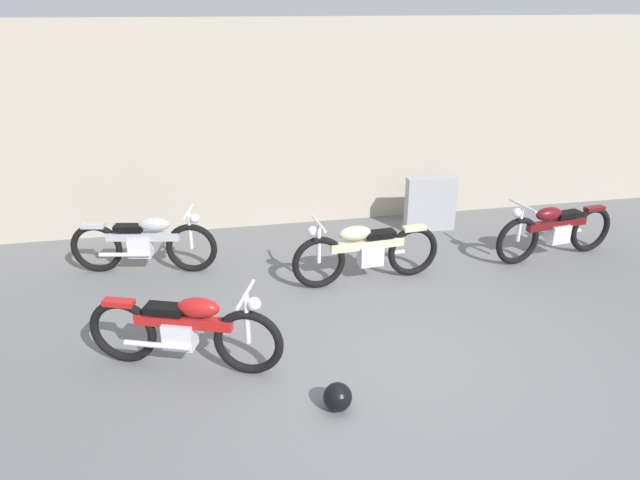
% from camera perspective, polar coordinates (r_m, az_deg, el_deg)
% --- Properties ---
extents(ground_plane, '(40.00, 40.00, 0.00)m').
position_cam_1_polar(ground_plane, '(5.96, 8.62, -12.27)').
color(ground_plane, slate).
extents(building_wall, '(18.00, 0.30, 3.19)m').
position_cam_1_polar(building_wall, '(9.24, 0.03, 11.54)').
color(building_wall, '#B2A893').
rests_on(building_wall, ground_plane).
extents(stone_marker, '(0.80, 0.24, 0.86)m').
position_cam_1_polar(stone_marker, '(9.21, 10.98, 3.57)').
color(stone_marker, '#9E9EA3').
rests_on(stone_marker, ground_plane).
extents(helmet, '(0.26, 0.26, 0.26)m').
position_cam_1_polar(helmet, '(5.29, 1.77, -15.43)').
color(helmet, black).
rests_on(helmet, ground_plane).
extents(motorcycle_red, '(1.90, 0.88, 0.90)m').
position_cam_1_polar(motorcycle_red, '(5.79, -13.31, -8.75)').
color(motorcycle_red, black).
rests_on(motorcycle_red, ground_plane).
extents(motorcycle_cream, '(1.99, 0.56, 0.89)m').
position_cam_1_polar(motorcycle_cream, '(7.35, 4.61, -1.10)').
color(motorcycle_cream, black).
rests_on(motorcycle_cream, ground_plane).
extents(motorcycle_maroon, '(1.95, 0.59, 0.88)m').
position_cam_1_polar(motorcycle_maroon, '(8.68, 22.43, 0.94)').
color(motorcycle_maroon, black).
rests_on(motorcycle_maroon, ground_plane).
extents(motorcycle_silver, '(1.94, 0.63, 0.88)m').
position_cam_1_polar(motorcycle_silver, '(7.95, -17.13, -0.25)').
color(motorcycle_silver, black).
rests_on(motorcycle_silver, ground_plane).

